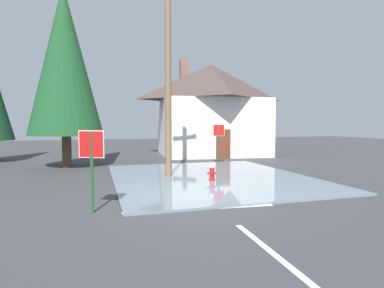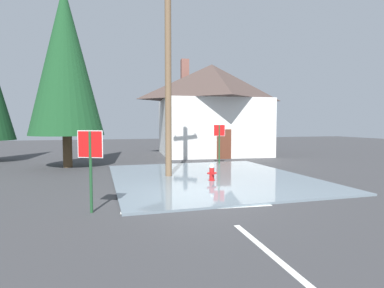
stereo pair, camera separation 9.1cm
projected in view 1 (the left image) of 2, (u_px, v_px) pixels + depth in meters
name	position (u px, v px, depth m)	size (l,w,h in m)	color
ground_plane	(200.00, 198.00, 10.37)	(80.00, 80.00, 0.10)	#38383A
flood_puddle	(210.00, 177.00, 13.96)	(8.24, 9.69, 0.07)	slate
lane_stop_bar	(200.00, 208.00, 8.95)	(4.32, 0.30, 0.01)	silver
lane_center_stripe	(277.00, 257.00, 5.70)	(3.63, 0.14, 0.01)	silver
stop_sign_near	(92.00, 154.00, 8.40)	(0.65, 0.36, 2.20)	#1E4C28
fire_hydrant	(212.00, 173.00, 12.96)	(0.38, 0.33, 0.76)	red
utility_pole	(168.00, 69.00, 13.77)	(1.60, 0.28, 9.11)	brown
stop_sign_far	(219.00, 136.00, 18.44)	(0.65, 0.17, 2.32)	#1E4C28
house	(211.00, 108.00, 24.57)	(8.82, 7.99, 7.45)	silver
pine_tree_tall_left	(65.00, 61.00, 16.97)	(3.90, 3.90, 9.76)	#4C3823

